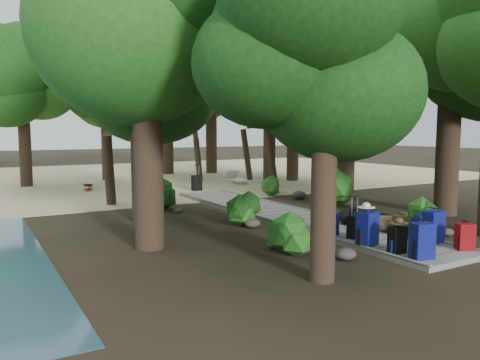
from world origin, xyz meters
TOP-DOWN VIEW (x-y plane):
  - ground at (0.00, 0.00)m, footprint 120.00×120.00m
  - sand_beach at (0.00, 16.00)m, footprint 40.00×22.00m
  - boardwalk at (0.00, 1.00)m, footprint 2.00×12.00m
  - backpack_left_a at (-0.63, -4.53)m, footprint 0.48×0.39m
  - backpack_left_b at (-0.71, -3.98)m, footprint 0.36×0.27m
  - backpack_left_c at (-0.75, -3.17)m, footprint 0.51×0.41m
  - backpack_left_d at (-0.79, -1.96)m, footprint 0.44×0.36m
  - backpack_right_a at (0.75, -4.52)m, footprint 0.43×0.38m
  - backpack_right_b at (0.73, -3.75)m, footprint 0.45×0.32m
  - backpack_right_c at (0.70, -3.55)m, footprint 0.47×0.41m
  - backpack_right_d at (0.69, -2.87)m, footprint 0.37×0.27m
  - duffel_right_khaki at (0.78, -2.13)m, footprint 0.61×0.67m
  - duffel_right_black at (0.60, -1.46)m, footprint 0.67×0.79m
  - suitcase_on_boardwalk at (-0.50, -2.50)m, footprint 0.39×0.27m
  - lone_suitcase_on_sand at (0.35, 8.19)m, footprint 0.45×0.27m
  - hat_brown at (-0.68, -3.99)m, footprint 0.41×0.41m
  - hat_white at (-0.74, -3.11)m, footprint 0.38×0.38m
  - kayak at (-3.76, 10.94)m, footprint 1.57×3.26m
  - sun_lounger at (3.34, 9.58)m, footprint 0.96×2.04m
  - tree_right_b at (4.69, -1.15)m, footprint 5.70×5.70m
  - tree_right_c at (3.41, 2.14)m, footprint 5.57×5.57m
  - tree_right_d at (5.87, 4.65)m, footprint 5.51×5.51m
  - tree_right_e at (3.72, 7.47)m, footprint 4.52×4.52m
  - tree_right_f at (6.63, 9.59)m, footprint 5.14×5.14m
  - tree_left_a at (-3.02, -4.34)m, footprint 3.79×3.79m
  - tree_left_b at (-4.87, -0.55)m, footprint 5.24×5.24m
  - tree_left_c at (-4.01, 2.69)m, footprint 4.21×4.21m
  - tree_back_a at (-1.87, 14.87)m, footprint 4.73×4.73m
  - tree_back_b at (2.30, 16.61)m, footprint 5.59×5.59m
  - tree_back_c at (4.93, 15.86)m, footprint 5.54×5.54m
  - tree_back_d at (-6.00, 13.85)m, footprint 4.78×4.78m
  - palm_right_a at (3.09, 6.11)m, footprint 4.51×4.51m
  - palm_right_b at (4.80, 11.26)m, footprint 4.29×4.29m
  - palm_right_c at (2.53, 12.21)m, footprint 4.30×4.30m
  - palm_left_a at (-4.23, 6.10)m, footprint 4.74×4.74m
  - rock_left_a at (-1.70, -3.52)m, footprint 0.45×0.41m
  - rock_left_b at (-2.43, -1.99)m, footprint 0.35×0.32m
  - rock_left_c at (-1.68, 0.19)m, footprint 0.45×0.41m
  - rock_left_d at (-2.51, 3.47)m, footprint 0.29×0.26m
  - rock_right_a at (2.07, -3.14)m, footprint 0.36×0.33m
  - rock_right_b at (2.58, -1.26)m, footprint 0.51×0.46m
  - rock_right_c at (1.93, 1.30)m, footprint 0.28×0.25m
  - rock_right_d at (2.77, 3.91)m, footprint 0.59×0.53m
  - shrub_left_a at (-2.57, -2.65)m, footprint 0.96×0.96m
  - shrub_left_b at (-1.66, 0.71)m, footprint 0.98×0.98m
  - shrub_left_c at (-2.76, 4.31)m, footprint 1.20×1.20m
  - shrub_right_a at (2.06, -2.55)m, footprint 0.91×0.91m
  - shrub_right_b at (2.82, 1.67)m, footprint 1.46×1.46m
  - shrub_right_c at (2.27, 5.21)m, footprint 0.84×0.84m

SIDE VIEW (x-z plane):
  - ground at x=0.00m, z-range 0.00..0.00m
  - sand_beach at x=0.00m, z-range 0.00..0.02m
  - boardwalk at x=0.00m, z-range 0.00..0.12m
  - rock_right_c at x=1.93m, z-range 0.00..0.16m
  - rock_left_d at x=-2.51m, z-range 0.00..0.16m
  - rock_left_b at x=-2.43m, z-range 0.00..0.19m
  - rock_right_a at x=2.07m, z-range 0.00..0.20m
  - rock_left_a at x=-1.70m, z-range 0.00..0.25m
  - rock_left_c at x=-1.68m, z-range 0.00..0.25m
  - rock_right_b at x=2.58m, z-range 0.00..0.28m
  - rock_right_d at x=2.77m, z-range 0.00..0.32m
  - kayak at x=-3.76m, z-range 0.02..0.34m
  - duffel_right_khaki at x=0.78m, z-range 0.12..0.49m
  - duffel_right_black at x=0.60m, z-range 0.12..0.54m
  - sun_lounger at x=3.34m, z-range 0.02..0.65m
  - lone_suitcase_on_sand at x=0.35m, z-range 0.02..0.70m
  - shrub_right_c at x=2.27m, z-range 0.00..0.76m
  - backpack_right_d at x=0.69m, z-range 0.12..0.66m
  - suitcase_on_boardwalk at x=-0.50m, z-range 0.12..0.67m
  - shrub_right_a at x=2.06m, z-range 0.00..0.82m
  - backpack_left_d at x=-0.79m, z-range 0.12..0.72m
  - shrub_left_a at x=-2.57m, z-range 0.00..0.86m
  - backpack_left_b at x=-0.71m, z-range 0.12..0.74m
  - backpack_right_a at x=0.75m, z-range 0.12..0.75m
  - shrub_left_b at x=-1.66m, z-range 0.00..0.89m
  - backpack_right_c at x=0.70m, z-range 0.12..0.79m
  - backpack_left_a at x=-0.63m, z-range 0.12..0.92m
  - backpack_right_b at x=0.73m, z-range 0.12..0.93m
  - backpack_left_c at x=-0.75m, z-range 0.12..0.96m
  - shrub_left_c at x=-2.76m, z-range 0.00..1.08m
  - shrub_right_b at x=2.82m, z-range 0.00..1.31m
  - hat_brown at x=-0.68m, z-range 0.74..0.87m
  - hat_white at x=-0.74m, z-range 0.96..1.09m
  - tree_left_a at x=-3.02m, z-range 0.00..6.32m
  - palm_right_c at x=2.53m, z-range 0.00..6.84m
  - tree_left_c at x=-4.01m, z-range 0.00..7.33m
  - palm_left_a at x=-4.23m, z-range 0.00..7.54m
  - palm_right_a at x=3.09m, z-range 0.00..7.68m
  - tree_back_d at x=-6.00m, z-range 0.00..7.97m
  - tree_right_e at x=3.72m, z-range 0.00..8.13m
  - tree_back_a at x=-1.87m, z-range 0.00..8.19m
  - palm_right_b at x=4.80m, z-range 0.00..8.29m
  - tree_right_f at x=6.63m, z-range 0.00..9.18m
  - tree_left_b at x=-4.87m, z-range 0.00..9.44m
  - tree_right_c at x=3.41m, z-range 0.00..9.64m
  - tree_back_c at x=4.93m, z-range 0.00..9.97m
  - tree_back_b at x=2.30m, z-range 0.00..9.99m
  - tree_right_d at x=5.87m, z-range 0.00..10.11m
  - tree_right_b at x=4.69m, z-range 0.00..10.17m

